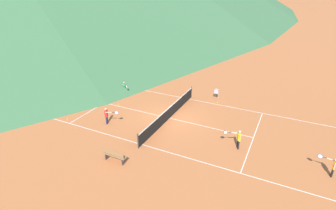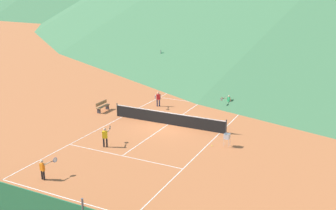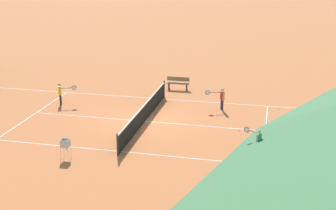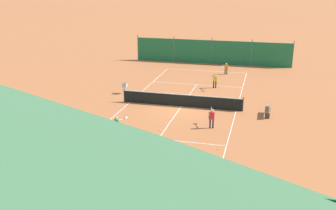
{
  "view_description": "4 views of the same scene",
  "coord_description": "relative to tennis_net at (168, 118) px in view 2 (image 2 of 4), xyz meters",
  "views": [
    {
      "loc": [
        -16.26,
        -7.9,
        9.68
      ],
      "look_at": [
        0.64,
        0.45,
        0.77
      ],
      "focal_mm": 28.0,
      "sensor_mm": 36.0,
      "label": 1
    },
    {
      "loc": [
        12.37,
        -25.06,
        9.98
      ],
      "look_at": [
        -1.09,
        2.17,
        0.8
      ],
      "focal_mm": 42.0,
      "sensor_mm": 36.0,
      "label": 2
    },
    {
      "loc": [
        22.8,
        6.46,
        8.77
      ],
      "look_at": [
        0.07,
        1.3,
        1.05
      ],
      "focal_mm": 50.0,
      "sensor_mm": 36.0,
      "label": 3
    },
    {
      "loc": [
        -5.98,
        27.41,
        9.41
      ],
      "look_at": [
        0.43,
        2.38,
        0.84
      ],
      "focal_mm": 42.0,
      "sensor_mm": 36.0,
      "label": 4
    }
  ],
  "objects": [
    {
      "name": "tennis_ball_mid_court",
      "position": [
        3.89,
        6.13,
        -0.47
      ],
      "size": [
        0.07,
        0.07,
        0.07
      ],
      "primitive_type": "sphere",
      "color": "#CCE033",
      "rests_on": "ground"
    },
    {
      "name": "tennis_net",
      "position": [
        0.0,
        0.0,
        0.0
      ],
      "size": [
        9.18,
        0.08,
        1.06
      ],
      "color": "#2D2D2D",
      "rests_on": "ground"
    },
    {
      "name": "windscreen_fence_near",
      "position": [
        -0.0,
        -15.5,
        0.81
      ],
      "size": [
        17.28,
        0.08,
        2.9
      ],
      "color": "#236B42",
      "rests_on": "ground"
    },
    {
      "name": "player_near_service",
      "position": [
        -1.74,
        -5.66,
        0.26
      ],
      "size": [
        0.44,
        1.11,
        1.31
      ],
      "color": "black",
      "rests_on": "ground"
    },
    {
      "name": "tennis_ball_alley_left",
      "position": [
        0.26,
        5.09,
        -0.47
      ],
      "size": [
        0.07,
        0.07,
        0.07
      ],
      "primitive_type": "sphere",
      "color": "#CCE033",
      "rests_on": "ground"
    },
    {
      "name": "player_far_service",
      "position": [
        2.73,
        6.1,
        0.15
      ],
      "size": [
        0.68,
        0.84,
        1.1
      ],
      "color": "white",
      "rests_on": "ground"
    },
    {
      "name": "player_near_baseline",
      "position": [
        -2.1,
        -10.87,
        0.17
      ],
      "size": [
        0.49,
        0.95,
        1.15
      ],
      "color": "black",
      "rests_on": "ground"
    },
    {
      "name": "ball_hopper",
      "position": [
        5.3,
        -2.16,
        0.15
      ],
      "size": [
        0.36,
        0.36,
        0.89
      ],
      "color": "#B7B7BC",
      "rests_on": "ground"
    },
    {
      "name": "tennis_ball_alley_right",
      "position": [
        4.44,
        -2.52,
        -0.47
      ],
      "size": [
        0.07,
        0.07,
        0.07
      ],
      "primitive_type": "sphere",
      "color": "#CCE033",
      "rests_on": "ground"
    },
    {
      "name": "player_far_baseline",
      "position": [
        -2.83,
        3.79,
        0.26
      ],
      "size": [
        0.42,
        1.11,
        1.3
      ],
      "color": "#23284C",
      "rests_on": "ground"
    },
    {
      "name": "ground_plane",
      "position": [
        0.0,
        0.0,
        -0.5
      ],
      "size": [
        600.0,
        600.0,
        0.0
      ],
      "primitive_type": "plane",
      "color": "#BC6638"
    },
    {
      "name": "courtside_bench",
      "position": [
        -6.34,
        0.51,
        -0.05
      ],
      "size": [
        0.36,
        1.5,
        0.84
      ],
      "color": "olive",
      "rests_on": "ground"
    },
    {
      "name": "alpine_chalet",
      "position": [
        -9.66,
        36.26,
        5.32
      ],
      "size": [
        13.0,
        10.0,
        11.2
      ],
      "color": "#C6B28E",
      "rests_on": "ground"
    },
    {
      "name": "court_line_markings",
      "position": [
        0.0,
        0.0,
        -0.5
      ],
      "size": [
        8.25,
        23.85,
        0.01
      ],
      "color": "white",
      "rests_on": "ground"
    },
    {
      "name": "tennis_ball_by_net_left",
      "position": [
        -3.68,
        7.03,
        -0.47
      ],
      "size": [
        0.07,
        0.07,
        0.07
      ],
      "primitive_type": "sphere",
      "color": "#CCE033",
      "rests_on": "ground"
    },
    {
      "name": "windscreen_fence_far",
      "position": [
        -0.0,
        15.5,
        0.81
      ],
      "size": [
        17.28,
        0.08,
        2.9
      ],
      "color": "#236B42",
      "rests_on": "ground"
    }
  ]
}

